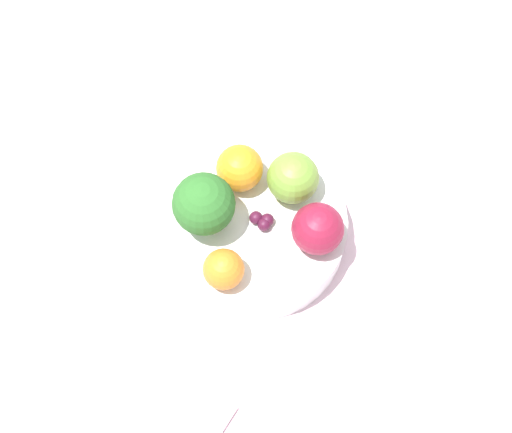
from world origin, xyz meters
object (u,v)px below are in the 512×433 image
bowl (256,229)px  apple_green (318,229)px  grape_cluster (263,220)px  orange_back (240,168)px  apple_red (293,178)px  orange_front (224,269)px  broccoli (204,204)px

bowl → apple_green: (-0.06, 0.01, 0.05)m
apple_green → grape_cluster: 0.06m
orange_back → apple_green: bearing=150.7°
bowl → apple_red: 0.07m
apple_green → orange_front: 0.10m
broccoli → grape_cluster: bearing=-169.0°
orange_front → apple_red: bearing=-112.9°
bowl → orange_front: bearing=75.5°
orange_back → grape_cluster: 0.06m
apple_red → broccoli: bearing=34.8°
broccoli → orange_front: bearing=120.7°
apple_green → orange_back: bearing=-29.3°
bowl → broccoli: bearing=13.7°
apple_green → orange_front: apple_green is taller
bowl → apple_red: (-0.03, -0.04, 0.05)m
apple_green → orange_front: size_ratio=1.29×
broccoli → apple_green: bearing=-177.7°
broccoli → apple_green: (-0.11, -0.00, -0.01)m
orange_front → orange_back: bearing=-85.0°
apple_red → apple_green: apple_red is taller
orange_front → orange_back: size_ratio=0.83×
orange_back → apple_red: bearing=179.4°
grape_cluster → orange_front: bearing=69.3°
orange_back → grape_cluster: bearing=127.9°
broccoli → apple_red: size_ratio=1.34×
bowl → grape_cluster: (-0.01, 0.00, 0.03)m
bowl → apple_green: bearing=173.3°
bowl → grape_cluster: bearing=173.2°
broccoli → apple_red: bearing=-145.2°
grape_cluster → bowl: bearing=-6.8°
apple_red → grape_cluster: 0.05m
orange_front → orange_back: 0.11m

